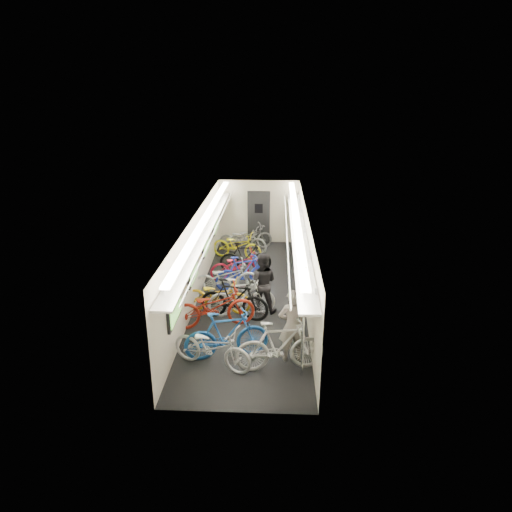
# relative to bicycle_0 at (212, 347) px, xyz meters

# --- Properties ---
(train_car_shell) EXTENTS (10.00, 10.00, 10.00)m
(train_car_shell) POSITION_rel_bicycle_0_xyz_m (0.25, 4.28, 1.18)
(train_car_shell) COLOR black
(train_car_shell) RESTS_ON ground
(bicycle_0) EXTENTS (1.93, 1.27, 0.96)m
(bicycle_0) POSITION_rel_bicycle_0_xyz_m (0.00, 0.00, 0.00)
(bicycle_0) COLOR #BCBBC0
(bicycle_0) RESTS_ON ground
(bicycle_1) EXTENTS (1.93, 0.97, 1.12)m
(bicycle_1) POSITION_rel_bicycle_0_xyz_m (0.27, 0.37, 0.08)
(bicycle_1) COLOR #1C54A8
(bicycle_1) RESTS_ON ground
(bicycle_2) EXTENTS (2.15, 1.18, 1.07)m
(bicycle_2) POSITION_rel_bicycle_0_xyz_m (-0.21, 1.76, 0.06)
(bicycle_2) COLOR #9E2011
(bicycle_2) RESTS_ON ground
(bicycle_3) EXTENTS (1.88, 0.89, 1.09)m
(bicycle_3) POSITION_rel_bicycle_0_xyz_m (0.26, 2.19, 0.06)
(bicycle_3) COLOR black
(bicycle_3) RESTS_ON ground
(bicycle_4) EXTENTS (1.84, 0.86, 0.93)m
(bicycle_4) POSITION_rel_bicycle_0_xyz_m (-0.21, 2.56, -0.01)
(bicycle_4) COLOR gold
(bicycle_4) RESTS_ON ground
(bicycle_5) EXTENTS (1.82, 0.83, 1.06)m
(bicycle_5) POSITION_rel_bicycle_0_xyz_m (0.44, 2.37, 0.05)
(bicycle_5) COLOR silver
(bicycle_5) RESTS_ON ground
(bicycle_6) EXTENTS (1.98, 1.05, 0.99)m
(bicycle_6) POSITION_rel_bicycle_0_xyz_m (-0.12, 3.70, 0.01)
(bicycle_6) COLOR #A3A4A8
(bicycle_6) RESTS_ON ground
(bicycle_7) EXTENTS (1.76, 1.14, 1.03)m
(bicycle_7) POSITION_rel_bicycle_0_xyz_m (0.35, 4.12, 0.03)
(bicycle_7) COLOR #1B2EA6
(bicycle_7) RESTS_ON ground
(bicycle_8) EXTENTS (1.85, 1.17, 0.92)m
(bicycle_8) POSITION_rel_bicycle_0_xyz_m (0.13, 4.81, -0.02)
(bicycle_8) COLOR maroon
(bicycle_8) RESTS_ON ground
(bicycle_9) EXTENTS (1.70, 0.59, 1.00)m
(bicycle_9) POSITION_rel_bicycle_0_xyz_m (0.33, 5.43, 0.02)
(bicycle_9) COLOR black
(bicycle_9) RESTS_ON ground
(bicycle_10) EXTENTS (1.91, 1.17, 0.95)m
(bicycle_10) POSITION_rel_bicycle_0_xyz_m (-0.06, 6.66, -0.00)
(bicycle_10) COLOR yellow
(bicycle_10) RESTS_ON ground
(bicycle_11) EXTENTS (1.94, 0.84, 1.13)m
(bicycle_11) POSITION_rel_bicycle_0_xyz_m (1.41, -0.03, 0.09)
(bicycle_11) COLOR #B9B9BB
(bicycle_11) RESTS_ON ground
(bicycle_12) EXTENTS (1.94, 1.17, 0.96)m
(bicycle_12) POSITION_rel_bicycle_0_xyz_m (0.09, 7.26, 0.00)
(bicycle_12) COLOR slate
(bicycle_12) RESTS_ON ground
(bicycle_14) EXTENTS (1.89, 1.31, 0.94)m
(bicycle_14) POSITION_rel_bicycle_0_xyz_m (0.30, 7.62, -0.01)
(bicycle_14) COLOR slate
(bicycle_14) RESTS_ON ground
(passenger_near) EXTENTS (0.66, 0.50, 1.65)m
(passenger_near) POSITION_rel_bicycle_0_xyz_m (1.67, 0.35, 0.35)
(passenger_near) COLOR gray
(passenger_near) RESTS_ON ground
(passenger_mid) EXTENTS (0.85, 0.69, 1.63)m
(passenger_mid) POSITION_rel_bicycle_0_xyz_m (0.95, 2.65, 0.34)
(passenger_mid) COLOR black
(passenger_mid) RESTS_ON ground
(backpack) EXTENTS (0.27, 0.16, 0.38)m
(backpack) POSITION_rel_bicycle_0_xyz_m (1.92, 0.49, 0.80)
(backpack) COLOR maroon
(backpack) RESTS_ON passenger_near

